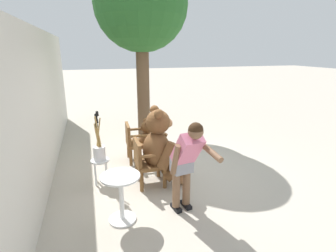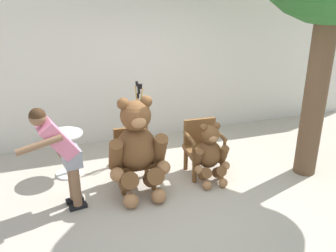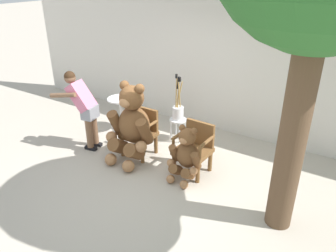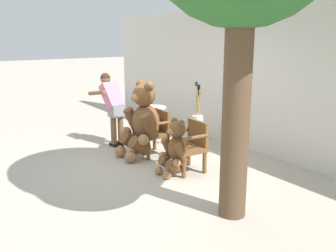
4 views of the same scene
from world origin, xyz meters
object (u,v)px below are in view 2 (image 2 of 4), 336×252
at_px(teddy_bear_small, 210,154).
at_px(teddy_bear_large, 137,148).
at_px(wooden_chair_right, 203,146).
at_px(person_visitor, 60,149).
at_px(round_side_table, 66,149).
at_px(wooden_chair_left, 134,156).
at_px(white_stool, 141,139).
at_px(brush_bucket, 140,122).

bearing_deg(teddy_bear_small, teddy_bear_large, 178.32).
height_order(wooden_chair_right, person_visitor, person_visitor).
bearing_deg(round_side_table, teddy_bear_large, -41.83).
bearing_deg(teddy_bear_small, wooden_chair_left, 165.34).
bearing_deg(white_stool, person_visitor, -139.13).
xyz_separation_m(teddy_bear_large, brush_bucket, (0.31, 1.08, -0.05)).
bearing_deg(person_visitor, teddy_bear_small, 1.80).
relative_size(wooden_chair_left, round_side_table, 1.19).
bearing_deg(white_stool, teddy_bear_large, -106.23).
bearing_deg(brush_bucket, person_visitor, -139.10).
relative_size(wooden_chair_right, brush_bucket, 0.93).
relative_size(teddy_bear_large, brush_bucket, 1.57).
height_order(wooden_chair_right, white_stool, wooden_chair_right).
relative_size(wooden_chair_left, wooden_chair_right, 1.00).
bearing_deg(teddy_bear_large, round_side_table, 138.17).
distance_m(teddy_bear_small, white_stool, 1.37).
distance_m(teddy_bear_large, round_side_table, 1.30).
xyz_separation_m(wooden_chair_right, brush_bucket, (-0.81, 0.82, 0.20)).
xyz_separation_m(teddy_bear_large, white_stool, (0.31, 1.08, -0.35)).
height_order(wooden_chair_left, white_stool, wooden_chair_left).
bearing_deg(white_stool, round_side_table, -169.72).
bearing_deg(teddy_bear_small, white_stool, 126.05).
height_order(teddy_bear_large, brush_bucket, teddy_bear_large).
bearing_deg(white_stool, wooden_chair_right, -45.15).
bearing_deg(white_stool, teddy_bear_small, -53.95).
bearing_deg(wooden_chair_left, teddy_bear_small, -14.66).
height_order(brush_bucket, round_side_table, brush_bucket).
xyz_separation_m(wooden_chair_right, person_visitor, (-2.17, -0.36, 0.43)).
bearing_deg(teddy_bear_small, person_visitor, -178.20).
relative_size(person_visitor, round_side_table, 2.07).
height_order(wooden_chair_right, teddy_bear_large, teddy_bear_large).
xyz_separation_m(wooden_chair_left, wooden_chair_right, (1.12, -0.00, 0.00)).
height_order(teddy_bear_large, person_visitor, person_visitor).
distance_m(wooden_chair_left, teddy_bear_large, 0.36).
xyz_separation_m(wooden_chair_right, teddy_bear_large, (-1.12, -0.26, 0.25)).
bearing_deg(teddy_bear_small, round_side_table, 156.93).
height_order(teddy_bear_large, white_stool, teddy_bear_large).
bearing_deg(person_visitor, brush_bucket, 40.90).
height_order(wooden_chair_right, round_side_table, wooden_chair_right).
height_order(wooden_chair_left, round_side_table, wooden_chair_left).
relative_size(wooden_chair_left, brush_bucket, 0.93).
height_order(wooden_chair_left, teddy_bear_small, teddy_bear_small).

